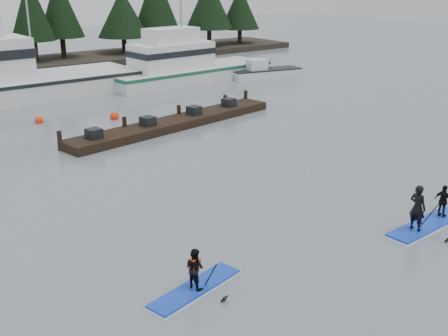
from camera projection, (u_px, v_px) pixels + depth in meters
ground at (337, 248)px, 18.28m from camera, size 160.00×160.00×0.00m
fishing_boat_medium at (185, 74)px, 45.90m from camera, size 14.75×4.84×8.66m
skiff at (266, 73)px, 47.77m from camera, size 6.29×3.14×0.70m
floating_dock at (175, 123)px, 32.46m from camera, size 14.27×3.83×0.47m
buoy_b at (39, 123)px, 33.44m from camera, size 0.50×0.50×0.50m
buoy_d at (115, 119)px, 34.30m from camera, size 0.55×0.55×0.55m
buoy_c at (190, 80)px, 46.47m from camera, size 0.64×0.64×0.64m
paddleboard_solo at (195, 277)px, 15.68m from camera, size 3.20×1.38×1.79m
paddleboard_duo at (428, 213)px, 19.58m from camera, size 3.80×1.20×2.23m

